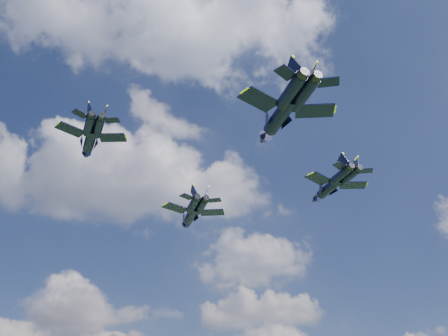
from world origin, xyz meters
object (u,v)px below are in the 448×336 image
jet_right (329,188)px  jet_slot (279,117)px  jet_lead (191,215)px  jet_left (90,141)px

jet_right → jet_slot: jet_right is taller
jet_right → jet_slot: (-12.81, -22.23, -1.25)m
jet_lead → jet_right: jet_lead is taller
jet_left → jet_right: jet_left is taller
jet_lead → jet_left: size_ratio=1.16×
jet_left → jet_right: (40.07, 10.67, -1.02)m
jet_lead → jet_slot: size_ratio=0.91×
jet_lead → jet_slot: bearing=-84.7°
jet_lead → jet_right: (24.05, -13.76, -0.10)m
jet_right → jet_lead: bearing=134.2°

